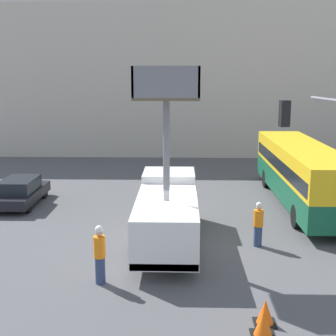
# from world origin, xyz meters

# --- Properties ---
(ground_plane) EXTENTS (120.00, 120.00, 0.00)m
(ground_plane) POSITION_xyz_m (0.00, 0.00, 0.00)
(ground_plane) COLOR #4C4C4F
(building_backdrop_far) EXTENTS (44.00, 10.00, 12.06)m
(building_backdrop_far) POSITION_xyz_m (0.00, 24.96, 6.03)
(building_backdrop_far) COLOR #BCB2A3
(building_backdrop_far) RESTS_ON ground_plane
(utility_truck) EXTENTS (2.29, 7.35, 6.89)m
(utility_truck) POSITION_xyz_m (-0.55, 0.68, 1.47)
(utility_truck) COLOR silver
(utility_truck) RESTS_ON ground_plane
(city_bus) EXTENTS (2.51, 12.05, 3.06)m
(city_bus) POSITION_xyz_m (6.14, 6.50, 1.81)
(city_bus) COLOR #145638
(city_bus) RESTS_ON ground_plane
(road_worker_near_truck) EXTENTS (0.38, 0.38, 1.95)m
(road_worker_near_truck) POSITION_xyz_m (-2.60, -2.97, 0.99)
(road_worker_near_truck) COLOR navy
(road_worker_near_truck) RESTS_ON ground_plane
(road_worker_directing) EXTENTS (0.38, 0.38, 1.78)m
(road_worker_directing) POSITION_xyz_m (3.00, 0.50, 0.89)
(road_worker_directing) COLOR navy
(road_worker_directing) RESTS_ON ground_plane
(traffic_cone_near_truck) EXTENTS (0.63, 0.63, 0.72)m
(traffic_cone_near_truck) POSITION_xyz_m (2.11, -5.93, 0.34)
(traffic_cone_near_truck) COLOR black
(traffic_cone_near_truck) RESTS_ON ground_plane
(traffic_cone_mid_road) EXTENTS (0.60, 0.60, 0.69)m
(traffic_cone_mid_road) POSITION_xyz_m (2.26, -5.33, 0.32)
(traffic_cone_mid_road) COLOR black
(traffic_cone_mid_road) RESTS_ON ground_plane
(parked_car_curbside) EXTENTS (1.79, 4.37, 1.42)m
(parked_car_curbside) POSITION_xyz_m (-8.19, 5.99, 0.72)
(parked_car_curbside) COLOR black
(parked_car_curbside) RESTS_ON ground_plane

